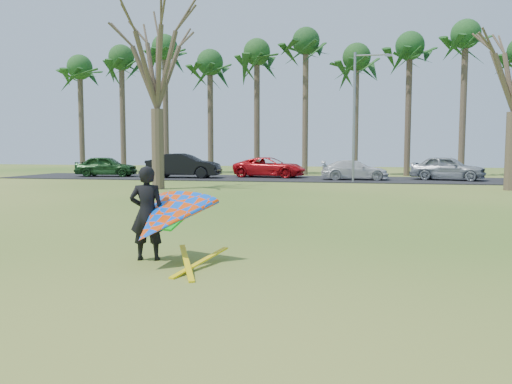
% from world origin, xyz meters
% --- Properties ---
extents(ground, '(100.00, 100.00, 0.00)m').
position_xyz_m(ground, '(0.00, 0.00, 0.00)').
color(ground, '#1F5913').
rests_on(ground, ground).
extents(parking_strip, '(46.00, 7.00, 0.06)m').
position_xyz_m(parking_strip, '(0.00, 25.00, 0.03)').
color(parking_strip, black).
rests_on(parking_strip, ground).
extents(palm_0, '(4.84, 4.84, 10.84)m').
position_xyz_m(palm_0, '(-22.00, 31.00, 9.17)').
color(palm_0, '#4A3B2C').
rests_on(palm_0, ground).
extents(palm_1, '(4.84, 4.84, 11.54)m').
position_xyz_m(palm_1, '(-18.00, 31.00, 9.85)').
color(palm_1, brown).
rests_on(palm_1, ground).
extents(palm_2, '(4.84, 4.84, 12.24)m').
position_xyz_m(palm_2, '(-14.00, 31.00, 10.52)').
color(palm_2, '#463A2A').
rests_on(palm_2, ground).
extents(palm_3, '(4.84, 4.84, 10.84)m').
position_xyz_m(palm_3, '(-10.00, 31.00, 9.17)').
color(palm_3, '#4E3F2F').
rests_on(palm_3, ground).
extents(palm_4, '(4.84, 4.84, 11.54)m').
position_xyz_m(palm_4, '(-6.00, 31.00, 9.85)').
color(palm_4, '#4A3A2C').
rests_on(palm_4, ground).
extents(palm_5, '(4.84, 4.84, 12.24)m').
position_xyz_m(palm_5, '(-2.00, 31.00, 10.52)').
color(palm_5, brown).
rests_on(palm_5, ground).
extents(palm_6, '(4.84, 4.84, 10.84)m').
position_xyz_m(palm_6, '(2.00, 31.00, 9.17)').
color(palm_6, brown).
rests_on(palm_6, ground).
extents(palm_7, '(4.84, 4.84, 11.54)m').
position_xyz_m(palm_7, '(6.00, 31.00, 9.85)').
color(palm_7, '#493A2C').
rests_on(palm_7, ground).
extents(palm_8, '(4.84, 4.84, 12.24)m').
position_xyz_m(palm_8, '(10.00, 31.00, 10.52)').
color(palm_8, '#49392C').
rests_on(palm_8, ground).
extents(bare_tree_left, '(6.60, 6.60, 9.70)m').
position_xyz_m(bare_tree_left, '(-8.00, 15.00, 6.92)').
color(bare_tree_left, brown).
rests_on(bare_tree_left, ground).
extents(streetlight, '(2.28, 0.18, 8.00)m').
position_xyz_m(streetlight, '(2.16, 22.00, 4.46)').
color(streetlight, gray).
rests_on(streetlight, ground).
extents(car_0, '(4.70, 2.53, 1.52)m').
position_xyz_m(car_0, '(-16.13, 24.47, 0.82)').
color(car_0, '#1A421B').
rests_on(car_0, parking_strip).
extents(car_1, '(5.33, 2.13, 1.72)m').
position_xyz_m(car_1, '(-9.90, 24.11, 0.92)').
color(car_1, black).
rests_on(car_1, parking_strip).
extents(car_2, '(5.47, 3.07, 1.45)m').
position_xyz_m(car_2, '(-4.00, 25.99, 0.78)').
color(car_2, red).
rests_on(car_2, parking_strip).
extents(car_3, '(4.57, 2.13, 1.29)m').
position_xyz_m(car_3, '(2.06, 24.28, 0.71)').
color(car_3, silver).
rests_on(car_3, parking_strip).
extents(car_4, '(5.05, 3.27, 1.60)m').
position_xyz_m(car_4, '(8.09, 25.16, 0.86)').
color(car_4, gray).
rests_on(car_4, parking_strip).
extents(kite_flyer, '(2.13, 2.39, 2.02)m').
position_xyz_m(kite_flyer, '(-1.14, -1.04, 0.86)').
color(kite_flyer, black).
rests_on(kite_flyer, ground).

